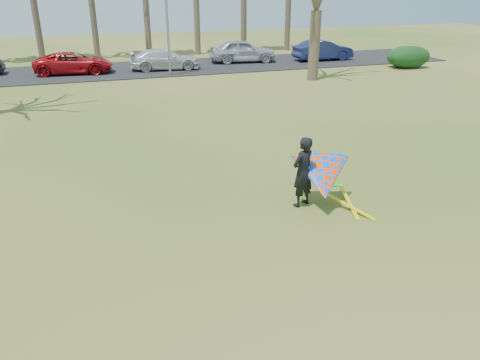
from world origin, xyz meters
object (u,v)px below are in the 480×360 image
object	(u,v)px
car_4	(243,51)
car_5	(323,50)
streetlight	(169,1)
kite_flyer	(320,176)
car_3	(165,59)
car_2	(74,63)

from	to	relation	value
car_4	car_5	bearing A→B (deg)	-92.41
streetlight	kite_flyer	distance (m)	20.20
car_4	kite_flyer	size ratio (longest dim) A/B	2.01
car_5	car_3	bearing A→B (deg)	91.35
streetlight	car_2	xyz separation A→B (m)	(-5.91, 2.51, -3.73)
streetlight	car_3	world-z (taller)	streetlight
car_4	car_5	distance (m)	6.11
car_3	car_4	distance (m)	6.14
streetlight	car_4	size ratio (longest dim) A/B	1.67
car_5	car_4	bearing A→B (deg)	80.06
car_2	car_5	world-z (taller)	car_5
streetlight	car_3	bearing A→B (deg)	92.63
car_4	kite_flyer	xyz separation A→B (m)	(-5.83, -23.39, -0.02)
car_2	car_5	distance (m)	17.82
car_3	car_4	world-z (taller)	car_4
car_3	kite_flyer	bearing A→B (deg)	-175.35
car_2	kite_flyer	distance (m)	23.17
car_5	kite_flyer	xyz separation A→B (m)	(-11.85, -22.36, 0.06)
streetlight	car_2	bearing A→B (deg)	156.97
kite_flyer	car_2	bearing A→B (deg)	104.92
streetlight	car_3	xyz separation A→B (m)	(-0.10, 2.15, -3.73)
streetlight	car_5	bearing A→B (deg)	11.76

